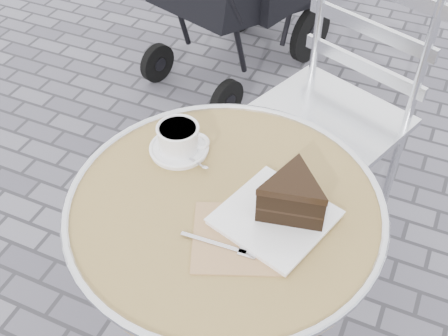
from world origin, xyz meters
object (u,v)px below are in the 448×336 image
at_px(cafe_table, 225,250).
at_px(bistro_chair, 347,82).
at_px(cappuccino_set, 179,140).
at_px(cake_plate_set, 287,202).

height_order(cafe_table, bistro_chair, bistro_chair).
relative_size(cappuccino_set, cake_plate_set, 0.49).
bearing_deg(cake_plate_set, cappuccino_set, 178.48).
xyz_separation_m(cafe_table, cake_plate_set, (0.14, 0.01, 0.22)).
relative_size(cake_plate_set, bistro_chair, 0.33).
bearing_deg(cappuccino_set, cake_plate_set, -29.44).
relative_size(cafe_table, cappuccino_set, 4.56).
height_order(cappuccino_set, bistro_chair, bistro_chair).
relative_size(cafe_table, cake_plate_set, 2.23).
bearing_deg(cappuccino_set, cafe_table, -45.14).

